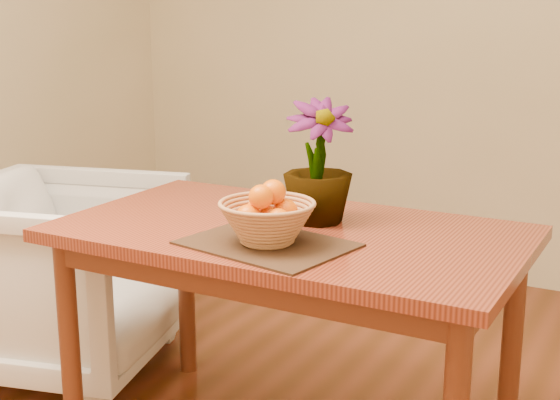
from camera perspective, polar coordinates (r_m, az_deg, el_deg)
The scene contains 7 objects.
wall_back at distance 4.10m, azimuth 13.81°, elevation 12.77°, with size 4.00×0.02×2.70m, color beige.
table at distance 2.39m, azimuth 0.71°, elevation -4.05°, with size 1.40×0.80×0.75m.
placemat at distance 2.19m, azimuth -0.94°, elevation -3.23°, with size 0.44×0.33×0.01m, color #321F12.
wicker_basket at distance 2.17m, azimuth -0.94°, elevation -1.76°, with size 0.27×0.27×0.11m.
orange_pile at distance 2.16m, azimuth -0.94°, elevation -0.63°, with size 0.17×0.17×0.13m.
potted_plant at distance 2.39m, azimuth 2.80°, elevation 2.82°, with size 0.21×0.21×0.38m, color #154614.
armchair at distance 3.17m, azimuth -15.71°, elevation -4.69°, with size 0.81×0.76×0.83m, color gray.
Camera 1 is at (1.05, -1.72, 1.39)m, focal length 50.00 mm.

